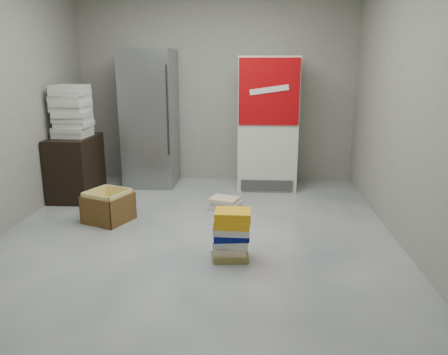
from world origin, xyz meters
TOP-DOWN VIEW (x-y plane):
  - ground at (0.00, 0.00)m, footprint 5.00×5.00m
  - room_shell at (0.00, 0.00)m, footprint 4.04×5.04m
  - steel_fridge at (-0.90, 2.13)m, footprint 0.70×0.72m
  - coke_cooler at (0.75, 2.12)m, footprint 0.80×0.73m
  - wood_shelf at (-1.73, 1.40)m, footprint 0.50×0.80m
  - supply_box_stack at (-1.72, 1.40)m, footprint 0.45×0.45m
  - phonebook_stack_main at (0.39, -0.33)m, footprint 0.35×0.29m
  - phonebook_stack_side at (0.24, 1.04)m, footprint 0.41×0.36m
  - cardboard_box at (-1.03, 0.54)m, footprint 0.57×0.57m
  - bucket_lid at (-1.11, 0.58)m, footprint 0.38×0.38m

SIDE VIEW (x-z plane):
  - ground at x=0.00m, z-range 0.00..0.00m
  - bucket_lid at x=-1.11m, z-range 0.00..0.08m
  - phonebook_stack_side at x=0.24m, z-range 0.00..0.15m
  - cardboard_box at x=-1.03m, z-range -0.03..0.32m
  - phonebook_stack_main at x=0.39m, z-range 0.00..0.46m
  - wood_shelf at x=-1.73m, z-range 0.00..0.80m
  - coke_cooler at x=0.75m, z-range 0.00..1.80m
  - steel_fridge at x=-0.90m, z-range 0.00..1.90m
  - supply_box_stack at x=-1.72m, z-range 0.80..1.45m
  - room_shell at x=0.00m, z-range 0.39..3.21m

